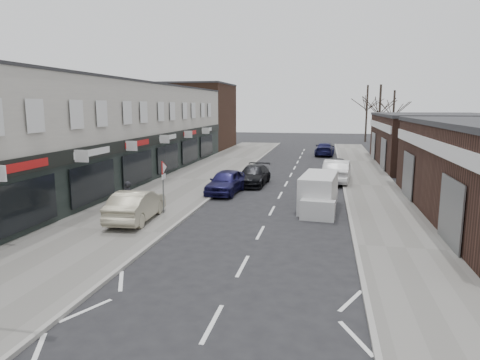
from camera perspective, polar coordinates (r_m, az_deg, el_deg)
The scene contains 17 objects.
pavement_left at distance 31.58m, azimuth -6.11°, elevation 0.04°, with size 5.50×64.00×0.12m, color slate.
pavement_right at distance 30.30m, azimuth 17.07°, elevation -0.76°, with size 3.50×64.00×0.12m, color slate.
shop_terrace_left at distance 31.66m, azimuth -19.42°, elevation 5.93°, with size 8.00×41.00×7.10m, color beige.
brick_block_far at distance 55.11m, azimuth -5.71°, elevation 8.34°, with size 8.00×10.00×8.00m, color #42281C.
right_unit_far at distance 42.93m, azimuth 24.71°, elevation 4.73°, with size 10.00×16.00×4.50m, color #39221A.
tree_far_a at distance 56.28m, azimuth 17.86°, elevation 3.86°, with size 3.60×3.60×8.00m, color #382D26, non-canonical shape.
tree_far_b at distance 62.53m, azimuth 19.54°, elevation 4.32°, with size 3.60×3.60×7.50m, color #382D26, non-canonical shape.
tree_far_c at distance 68.13m, azimuth 16.35°, elevation 4.90°, with size 3.60×3.60×8.50m, color #382D26, non-canonical shape.
warning_sign at distance 21.40m, azimuth -10.17°, elevation 1.07°, with size 0.12×0.80×2.70m.
white_van at distance 22.92m, azimuth 10.45°, elevation -1.73°, with size 2.07×4.91×1.85m.
sedan_on_pavement at distance 20.55m, azimuth -13.66°, elevation -3.29°, with size 1.52×4.37×1.44m, color #A49E83.
pedestrian at distance 21.56m, azimuth -14.64°, elevation -2.37°, with size 0.62×0.41×1.70m, color black.
parked_car_left_a at distance 26.71m, azimuth -1.89°, elevation -0.23°, with size 1.74×4.33×1.47m, color #181646.
parked_car_left_b at distance 29.66m, azimuth 1.82°, elevation 0.64°, with size 1.86×4.58×1.33m, color black.
parked_car_right_a at distance 31.33m, azimuth 12.82°, elevation 1.18°, with size 1.74×4.98×1.64m, color silver.
parked_car_right_b at distance 34.78m, azimuth 12.69°, elevation 1.87°, with size 1.71×4.26×1.45m, color black.
parked_car_right_c at distance 48.19m, azimuth 11.23°, elevation 4.07°, with size 1.99×4.89×1.42m, color #121238.
Camera 1 is at (2.66, -7.66, 5.41)m, focal length 32.00 mm.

